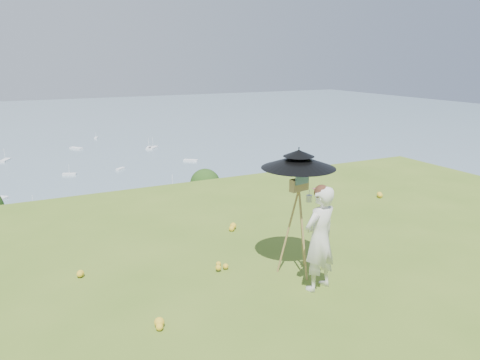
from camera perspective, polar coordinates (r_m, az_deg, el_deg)
ground at (r=8.32m, az=18.80°, el=-10.54°), size 14.00×14.00×0.00m
shoreline_tier at (r=89.52m, az=-20.70°, el=-12.45°), size 170.00×28.00×8.00m
bay_water at (r=248.07m, az=-25.05°, el=4.65°), size 700.00×700.00×0.00m
slope_trees at (r=44.54m, az=-17.28°, el=-10.45°), size 110.00×50.00×6.00m
harbor_town at (r=86.85m, az=-21.09°, el=-8.62°), size 110.00×22.00×5.00m
wildflowers at (r=8.45m, az=17.63°, el=-9.58°), size 10.00×10.50×0.12m
painter at (r=7.13m, az=9.68°, el=-7.05°), size 0.67×0.52×1.63m
field_easel at (r=7.59m, az=7.07°, el=-5.15°), size 0.79×0.79×1.74m
sun_umbrella at (r=7.36m, az=7.12°, el=1.47°), size 1.43×1.43×0.66m
painter_cap at (r=6.89m, az=9.95°, el=-1.08°), size 0.25×0.29×0.10m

